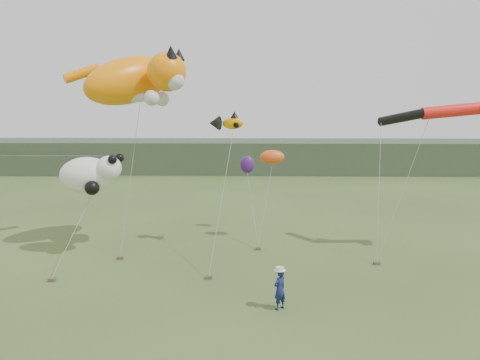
% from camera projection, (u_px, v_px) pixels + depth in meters
% --- Properties ---
extents(ground, '(120.00, 120.00, 0.00)m').
position_uv_depth(ground, '(231.00, 307.00, 18.64)').
color(ground, '#385123').
rests_on(ground, ground).
extents(headland, '(90.00, 13.00, 4.00)m').
position_uv_depth(headland, '(224.00, 156.00, 62.67)').
color(headland, '#2D3D28').
rests_on(headland, ground).
extents(festival_attendant, '(0.70, 0.69, 1.63)m').
position_uv_depth(festival_attendant, '(280.00, 289.00, 18.31)').
color(festival_attendant, '#151D50').
rests_on(festival_attendant, ground).
extents(sandbag_anchors, '(15.85, 5.52, 0.15)m').
position_uv_depth(sandbag_anchors, '(207.00, 264.00, 23.63)').
color(sandbag_anchors, brown).
rests_on(sandbag_anchors, ground).
extents(cat_kite, '(7.36, 5.98, 3.80)m').
position_uv_depth(cat_kite, '(137.00, 79.00, 25.54)').
color(cat_kite, orange).
rests_on(cat_kite, ground).
extents(fish_kite, '(2.16, 1.43, 1.06)m').
position_uv_depth(fish_kite, '(226.00, 123.00, 26.04)').
color(fish_kite, '#F69C03').
rests_on(fish_kite, ground).
extents(tube_kites, '(5.58, 3.04, 1.52)m').
position_uv_depth(tube_kites, '(443.00, 112.00, 24.96)').
color(tube_kites, black).
rests_on(tube_kites, ground).
extents(panda_kite, '(3.46, 2.24, 2.15)m').
position_uv_depth(panda_kite, '(91.00, 174.00, 25.02)').
color(panda_kite, white).
rests_on(panda_kite, ground).
extents(misc_kites, '(2.71, 3.09, 1.69)m').
position_uv_depth(misc_kites, '(262.00, 160.00, 28.75)').
color(misc_kites, '#ED4F19').
rests_on(misc_kites, ground).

